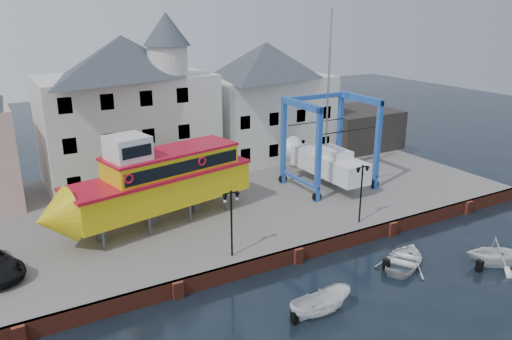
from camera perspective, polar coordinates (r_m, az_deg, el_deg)
ground at (r=32.03m, az=4.76°, el=-10.49°), size 140.00×140.00×0.00m
hardstanding at (r=40.48m, az=-4.06°, el=-3.41°), size 44.00×22.00×1.00m
quay_wall at (r=31.87m, az=4.68°, el=-9.63°), size 44.00×0.47×1.00m
building_white_main at (r=43.67m, az=-14.38°, el=7.01°), size 14.00×8.30×14.00m
building_white_right at (r=49.77m, az=1.13°, el=7.99°), size 12.00×8.00×11.20m
shed_dark at (r=54.70m, az=11.25°, el=4.71°), size 8.00×7.00×4.00m
lamp_post_left at (r=29.31m, az=-2.85°, el=-4.22°), size 1.12×0.32×4.20m
lamp_post_right at (r=34.69m, az=12.02°, el=-1.03°), size 1.12×0.32×4.20m
tour_boat at (r=34.26m, az=-12.04°, el=-1.42°), size 15.45×6.61×6.55m
travel_lift at (r=42.46m, az=7.64°, el=1.60°), size 6.67×9.44×14.25m
motorboat_a at (r=27.35m, az=7.29°, el=-16.04°), size 3.73×1.49×1.43m
motorboat_b at (r=33.07m, az=16.61°, el=-10.27°), size 5.30×4.85×0.90m
motorboat_c at (r=34.97m, az=25.68°, el=-9.78°), size 4.87×4.69×1.97m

